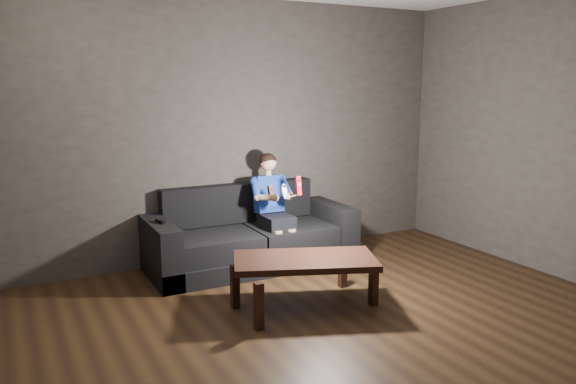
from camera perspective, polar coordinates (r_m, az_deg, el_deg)
floor at (r=4.13m, az=8.40°, el=-15.55°), size 5.00×5.00×0.00m
back_wall at (r=5.92m, az=-5.56°, el=6.17°), size 5.00×0.04×2.70m
sofa at (r=5.78m, az=-3.91°, el=-4.90°), size 2.08×0.90×0.80m
child at (r=5.72m, az=-1.57°, el=-0.74°), size 0.42×0.52×1.04m
wii_remote_red at (r=5.37m, az=1.07°, el=0.65°), size 0.05×0.07×0.19m
nunchuk_white at (r=5.31m, az=-0.39°, el=0.12°), size 0.06×0.09×0.15m
wii_remote_black at (r=5.33m, az=-12.88°, el=-2.95°), size 0.06×0.15×0.03m
coffee_table at (r=4.68m, az=1.72°, el=-7.35°), size 1.30×0.97×0.42m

